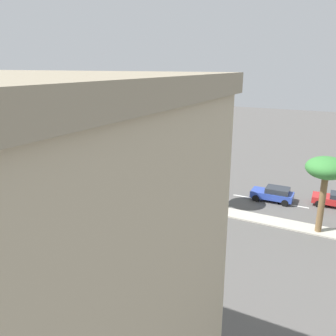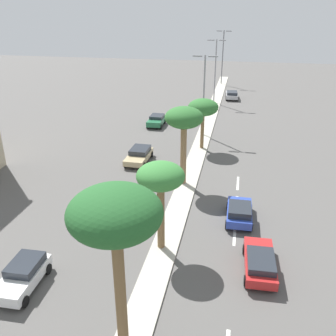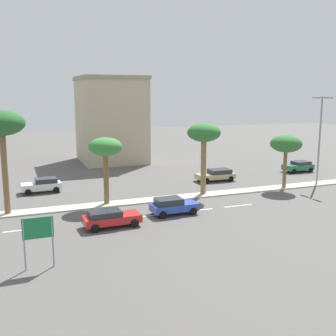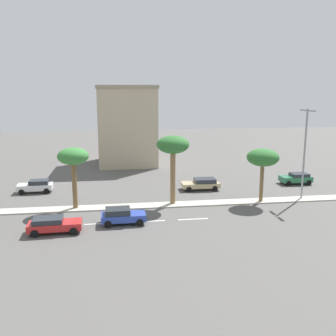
% 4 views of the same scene
% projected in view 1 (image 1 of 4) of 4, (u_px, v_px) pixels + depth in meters
% --- Properties ---
extents(ground_plane, '(160.00, 160.00, 0.00)m').
position_uv_depth(ground_plane, '(176.00, 203.00, 32.76)').
color(ground_plane, '#565451').
extents(median_curb, '(1.80, 87.02, 0.12)m').
position_uv_depth(median_curb, '(97.00, 186.00, 37.10)').
color(median_curb, '#B7B2A3').
rests_on(median_curb, ground).
extents(lane_stripe_leading, '(0.20, 2.80, 0.01)m').
position_uv_depth(lane_stripe_leading, '(293.00, 205.00, 32.10)').
color(lane_stripe_leading, silver).
rests_on(lane_stripe_leading, ground).
extents(lane_stripe_far, '(0.20, 2.80, 0.01)m').
position_uv_depth(lane_stripe_far, '(247.00, 197.00, 34.08)').
color(lane_stripe_far, silver).
rests_on(lane_stripe_far, ground).
extents(lane_stripe_center, '(0.20, 2.80, 0.01)m').
position_uv_depth(lane_stripe_center, '(210.00, 191.00, 35.87)').
color(lane_stripe_center, silver).
rests_on(lane_stripe_center, ground).
extents(palm_tree_rear, '(3.02, 3.02, 6.03)m').
position_uv_depth(palm_tree_rear, '(326.00, 170.00, 25.43)').
color(palm_tree_rear, brown).
rests_on(palm_tree_rear, median_curb).
extents(palm_tree_mid, '(3.29, 3.29, 7.02)m').
position_uv_depth(palm_tree_mid, '(203.00, 145.00, 29.49)').
color(palm_tree_mid, olive).
rests_on(palm_tree_mid, median_curb).
extents(palm_tree_center, '(3.31, 3.31, 5.59)m').
position_uv_depth(palm_tree_center, '(120.00, 147.00, 34.58)').
color(palm_tree_center, brown).
rests_on(palm_tree_center, median_curb).
extents(street_lamp_center, '(2.90, 0.24, 9.58)m').
position_uv_depth(street_lamp_center, '(79.00, 133.00, 36.05)').
color(street_lamp_center, gray).
rests_on(street_lamp_center, median_curb).
extents(sedan_tan_rear, '(2.17, 4.47, 1.35)m').
position_uv_depth(sedan_tan_rear, '(129.00, 214.00, 28.46)').
color(sedan_tan_rear, tan).
rests_on(sedan_tan_rear, ground).
extents(sedan_blue_inboard, '(2.01, 3.91, 1.41)m').
position_uv_depth(sedan_blue_inboard, '(274.00, 194.00, 32.94)').
color(sedan_blue_inboard, '#2D47AD').
rests_on(sedan_blue_inboard, ground).
extents(sedan_green_outboard, '(2.01, 3.82, 1.37)m').
position_uv_depth(sedan_green_outboard, '(15.00, 193.00, 33.19)').
color(sedan_green_outboard, '#287047').
rests_on(sedan_green_outboard, ground).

